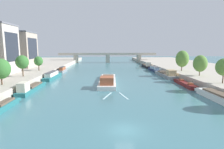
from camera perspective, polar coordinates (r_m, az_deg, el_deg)
The scene contains 22 objects.
ground_plane at distance 24.87m, azimuth 4.12°, elevation -17.16°, with size 400.00×400.00×0.00m, color #42757F.
quay_left at distance 86.59m, azimuth -28.50°, elevation 1.03°, with size 36.00×170.00×2.08m, color #B7AD9E.
quay_right at distance 89.10m, azimuth 26.52°, elevation 1.35°, with size 36.00×170.00×2.08m, color #B7AD9E.
barge_midriver at distance 54.63m, azimuth -1.39°, elevation -1.88°, with size 5.86×23.25×3.09m.
wake_behind_barge at distance 40.92m, azimuth 1.09°, elevation -6.72°, with size 5.59×6.04×0.03m.
moored_boat_left_gap_after at distance 36.25m, azimuth -31.72°, elevation -8.47°, with size 1.64×10.08×3.38m.
moored_boat_left_far at distance 49.20m, azimuth -24.31°, elevation -3.85°, with size 2.62×15.04×3.03m.
moored_boat_left_second at distance 66.69m, azimuth -18.33°, elevation -0.31°, with size 2.87×15.42×2.47m.
moored_boat_left_end at distance 81.60m, azimuth -15.28°, elevation 1.39°, with size 1.73×10.21×2.59m.
moored_boat_right_end at distance 41.67m, azimuth 31.99°, elevation -6.31°, with size 2.85×16.14×3.46m.
moored_boat_right_gap_after at distance 55.69m, azimuth 22.05°, elevation -2.71°, with size 2.50×13.12×2.10m.
moored_boat_right_second at distance 69.81m, azimuth 16.74°, elevation 0.06°, with size 3.61×16.64×3.17m.
moored_boat_right_upstream at distance 85.02m, azimuth 13.17°, elevation 1.66°, with size 2.38×13.35×2.26m.
moored_boat_right_far at distance 100.21m, azimuth 10.87°, elevation 2.74°, with size 3.22×14.77×3.28m.
tree_left_end_of_row at distance 49.50m, azimuth -31.77°, elevation 1.54°, with size 4.36×4.36×6.19m.
tree_left_past_mid at distance 60.80m, azimuth -26.54°, elevation 3.54°, with size 3.78×3.78×6.43m.
tree_left_far at distance 73.84m, azimuth -22.23°, elevation 3.93°, with size 3.25×3.25×5.39m.
tree_right_far at distance 51.40m, azimuth 31.90°, elevation 2.00°, with size 3.81×3.81×6.12m.
tree_right_end_of_row at distance 61.97m, azimuth 26.11°, elevation 3.14°, with size 4.16×4.16×6.40m.
tree_right_midway at distance 72.34m, azimuth 21.31°, elevation 4.64°, with size 4.74×4.74×7.62m.
building_left_corner at distance 90.31m, azimuth -27.18°, elevation 7.02°, with size 11.98×13.00×15.57m.
bridge_far at distance 129.65m, azimuth -1.39°, elevation 5.77°, with size 69.18×4.40×7.01m.
Camera 1 is at (-2.71, -22.26, 10.76)m, focal length 28.91 mm.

